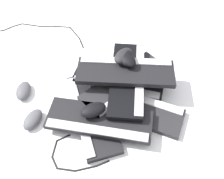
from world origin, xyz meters
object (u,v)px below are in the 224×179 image
at_px(keyboard_4, 125,83).
at_px(mouse_0, 23,91).
at_px(mouse_4, 127,59).
at_px(mouse_2, 123,56).
at_px(mouse_3, 127,57).
at_px(keyboard_2, 134,108).
at_px(keyboard_1, 92,112).
at_px(keyboard_6, 125,71).
at_px(mouse_6, 33,119).
at_px(keyboard_0, 118,81).
at_px(mouse_1, 93,110).
at_px(keyboard_3, 99,120).
at_px(keyboard_5, 128,78).

relative_size(keyboard_4, mouse_0, 3.87).
relative_size(keyboard_4, mouse_4, 3.87).
bearing_deg(mouse_2, mouse_3, 92.19).
bearing_deg(keyboard_2, keyboard_1, 99.20).
height_order(keyboard_4, mouse_2, mouse_2).
bearing_deg(keyboard_6, mouse_2, 9.64).
distance_m(mouse_0, mouse_6, 0.17).
height_order(keyboard_0, mouse_1, mouse_1).
height_order(keyboard_1, mouse_6, mouse_6).
height_order(keyboard_3, mouse_2, mouse_2).
bearing_deg(mouse_6, keyboard_1, 120.85).
bearing_deg(mouse_4, mouse_1, 115.37).
bearing_deg(keyboard_6, keyboard_3, 154.40).
xyz_separation_m(keyboard_2, keyboard_4, (0.12, 0.04, 0.03)).
bearing_deg(keyboard_6, keyboard_4, -175.74).
height_order(mouse_1, mouse_6, mouse_1).
xyz_separation_m(keyboard_5, mouse_2, (0.08, 0.02, 0.07)).
relative_size(keyboard_0, mouse_2, 4.20).
xyz_separation_m(keyboard_5, mouse_6, (-0.20, 0.41, -0.05)).
bearing_deg(keyboard_1, keyboard_0, -31.50).
bearing_deg(keyboard_1, mouse_4, -35.41).
relative_size(mouse_2, mouse_3, 1.00).
distance_m(mouse_1, mouse_3, 0.29).
relative_size(keyboard_6, mouse_2, 4.03).
xyz_separation_m(keyboard_0, keyboard_1, (-0.19, 0.11, 0.00)).
xyz_separation_m(keyboard_0, keyboard_4, (-0.04, -0.03, 0.03)).
relative_size(keyboard_5, mouse_4, 4.07).
height_order(mouse_0, mouse_6, same).
relative_size(keyboard_5, keyboard_6, 1.01).
relative_size(keyboard_3, mouse_6, 4.15).
relative_size(keyboard_0, mouse_1, 4.20).
relative_size(keyboard_3, mouse_1, 4.15).
bearing_deg(mouse_0, mouse_1, 64.79).
height_order(keyboard_0, mouse_0, mouse_0).
height_order(keyboard_4, keyboard_5, keyboard_5).
xyz_separation_m(keyboard_1, keyboard_5, (0.15, -0.16, 0.06)).
relative_size(keyboard_0, keyboard_2, 1.00).
bearing_deg(mouse_3, keyboard_3, 153.95).
bearing_deg(mouse_1, mouse_2, -141.08).
distance_m(keyboard_5, mouse_4, 0.09).
bearing_deg(keyboard_0, mouse_0, 100.25).
xyz_separation_m(keyboard_2, mouse_2, (0.20, 0.05, 0.13)).
bearing_deg(mouse_3, mouse_0, 99.23).
distance_m(keyboard_5, mouse_2, 0.11).
distance_m(keyboard_4, keyboard_6, 0.06).
bearing_deg(keyboard_1, keyboard_3, -145.90).
relative_size(keyboard_5, mouse_3, 4.07).
relative_size(keyboard_2, mouse_6, 4.22).
relative_size(keyboard_1, mouse_0, 4.23).
bearing_deg(keyboard_0, keyboard_5, -127.67).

